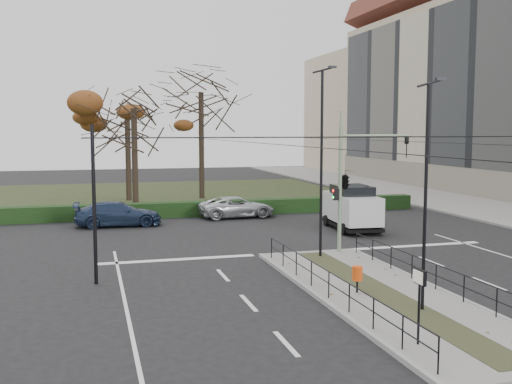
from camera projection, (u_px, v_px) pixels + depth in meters
ground at (352, 279)px, 23.28m from camera, size 140.00×140.00×0.00m
median_island at (382, 295)px, 20.87m from camera, size 4.40×15.00×0.14m
sidewalk_east at (440, 200)px, 49.15m from camera, size 8.00×90.00×0.14m
park at (135, 196)px, 52.33m from camera, size 38.00×26.00×0.10m
hedge at (149, 211)px, 39.45m from camera, size 38.00×1.00×1.00m
median_railing at (384, 270)px, 20.68m from camera, size 4.14×13.24×0.92m
catenary at (337, 188)px, 24.47m from camera, size 20.00×34.00×6.00m
traffic_light at (347, 179)px, 27.69m from camera, size 3.97×2.25×5.84m
litter_bin at (357, 274)px, 20.84m from camera, size 0.36×0.36×0.93m
info_panel at (419, 286)px, 15.69m from camera, size 0.12×0.53×2.02m
streetlamp_median_near at (426, 194)px, 18.51m from camera, size 0.60×0.12×7.24m
streetlamp_median_far at (322, 161)px, 26.45m from camera, size 0.71×0.14×8.45m
parked_car_third at (118, 214)px, 36.13m from camera, size 5.21×2.22×1.50m
parked_car_fourth at (237, 207)px, 39.75m from camera, size 5.18×2.69×1.40m
white_van at (352, 207)px, 34.74m from camera, size 2.57×5.10×2.59m
rust_tree at (127, 111)px, 48.06m from camera, size 8.31×8.31×9.53m
bare_tree_center at (201, 100)px, 49.49m from camera, size 7.34×7.34×11.69m
bare_tree_near at (134, 116)px, 43.20m from camera, size 5.35×5.35×9.63m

